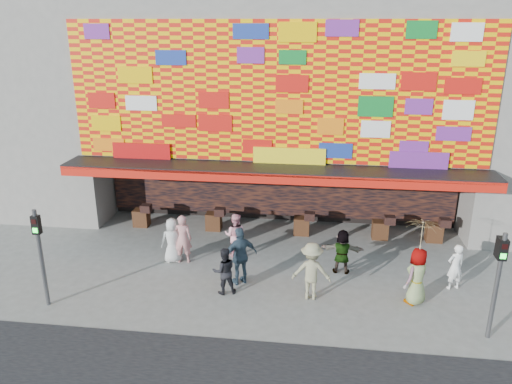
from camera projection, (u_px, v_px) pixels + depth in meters
ground at (262, 292)px, 15.40m from camera, size 90.00×90.00×0.00m
shop_building at (285, 87)px, 21.35m from camera, size 15.20×9.40×10.00m
signal_left at (40, 247)px, 14.15m from camera, size 0.22×0.20×3.00m
signal_right at (498, 275)px, 12.63m from camera, size 0.22×0.20×3.00m
ped_a at (172, 240)px, 17.14m from camera, size 0.91×0.75×1.59m
ped_b at (183, 239)px, 17.07m from camera, size 0.69×0.50×1.74m
ped_c at (224, 271)px, 15.14m from camera, size 0.88×0.78×1.49m
ped_d at (311, 271)px, 14.82m from camera, size 1.17×0.69×1.80m
ped_e at (241, 256)px, 15.65m from camera, size 1.19×1.00×1.91m
ped_f at (342, 252)px, 16.39m from camera, size 1.43×0.52×1.51m
ped_g at (417, 276)px, 14.57m from camera, size 1.00×0.99×1.74m
ped_h at (455, 267)px, 15.40m from camera, size 0.64×0.53×1.50m
ped_i at (235, 235)px, 17.54m from camera, size 0.81×0.64×1.60m
parasol at (422, 236)px, 14.15m from camera, size 1.05×1.07×1.88m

